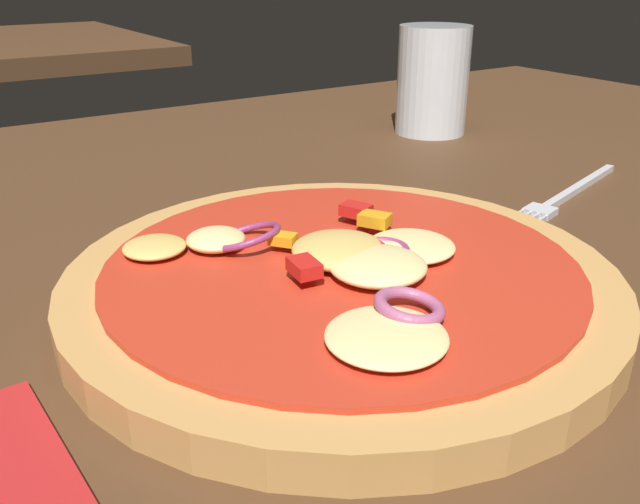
% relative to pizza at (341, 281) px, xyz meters
% --- Properties ---
extents(dining_table, '(1.43, 1.04, 0.04)m').
position_rel_pizza_xyz_m(dining_table, '(-0.01, -0.01, -0.03)').
color(dining_table, '#4C301C').
rests_on(dining_table, ground).
extents(pizza, '(0.28, 0.28, 0.03)m').
position_rel_pizza_xyz_m(pizza, '(0.00, 0.00, 0.00)').
color(pizza, tan).
rests_on(pizza, dining_table).
extents(fork, '(0.18, 0.06, 0.01)m').
position_rel_pizza_xyz_m(fork, '(0.23, 0.04, -0.01)').
color(fork, silver).
rests_on(fork, dining_table).
extents(beer_glass, '(0.07, 0.07, 0.10)m').
position_rel_pizza_xyz_m(beer_glass, '(0.29, 0.25, 0.04)').
color(beer_glass, silver).
rests_on(beer_glass, dining_table).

